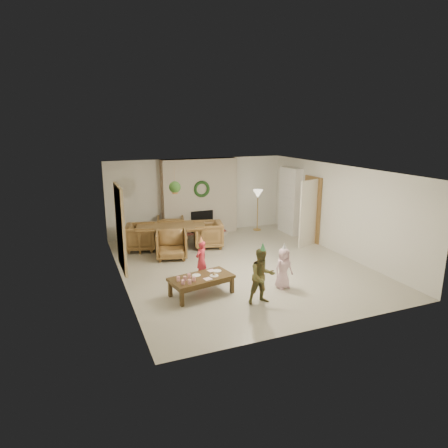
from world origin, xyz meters
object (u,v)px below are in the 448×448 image
child_plaid (262,276)px  dining_chair_near (172,245)px  dining_table (171,237)px  coffee_table_top (201,278)px  dining_chair_far (171,228)px  child_pink (283,268)px  dining_chair_left (141,237)px  dining_chair_right (208,234)px  child_red (201,260)px

child_plaid → dining_chair_near: bearing=109.1°
dining_table → dining_chair_near: dining_chair_near is taller
dining_chair_near → coffee_table_top: dining_chair_near is taller
coffee_table_top → dining_chair_far: bearing=73.3°
dining_chair_near → child_pink: child_pink is taller
coffee_table_top → dining_chair_left: bearing=88.9°
coffee_table_top → dining_chair_right: bearing=57.0°
child_pink → dining_table: bearing=104.0°
dining_chair_far → child_red: bearing=101.7°
dining_chair_near → dining_chair_far: (0.41, 1.69, 0.00)m
dining_chair_near → dining_chair_far: same height
child_pink → dining_chair_near: bearing=112.8°
dining_chair_far → dining_table: bearing=90.0°
dining_chair_near → dining_chair_left: size_ratio=1.00×
dining_chair_near → child_plaid: (1.02, -3.40, 0.20)m
dining_table → dining_chair_left: 0.87m
dining_chair_right → child_pink: bearing=22.7°
child_plaid → dining_chair_far: bearing=99.2°
dining_chair_left → dining_chair_near: bearing=-135.0°
coffee_table_top → child_pink: 1.85m
dining_chair_far → child_red: 3.36m
dining_chair_left → child_plaid: size_ratio=0.73×
coffee_table_top → child_pink: (1.82, -0.33, 0.08)m
coffee_table_top → child_pink: child_pink is taller
dining_chair_near → dining_chair_far: 1.74m
dining_chair_far → child_plaid: bearing=110.4°
dining_chair_far → child_red: child_red is taller
dining_chair_far → child_pink: 4.80m
dining_table → child_pink: 4.07m
dining_chair_left → child_pink: child_pink is taller
dining_chair_left → dining_table: bearing=-90.0°
dining_table → child_red: 2.52m
dining_chair_far → dining_chair_right: 1.40m
dining_chair_near → dining_chair_right: (1.27, 0.59, 0.00)m
dining_table → coffee_table_top: 3.42m
dining_chair_far → coffee_table_top: (-0.42, -4.26, -0.00)m
child_plaid → coffee_table_top: bearing=143.1°
dining_chair_left → child_red: child_red is taller
dining_chair_right → dining_chair_left: bearing=-90.0°
coffee_table_top → child_pink: bearing=-21.3°
coffee_table_top → child_red: 0.95m
dining_chair_left → dining_chair_right: (1.91, -0.46, 0.00)m
dining_chair_near → dining_chair_right: same height
dining_chair_far → child_red: (-0.12, -3.36, 0.08)m
dining_chair_left → coffee_table_top: dining_chair_left is taller
dining_chair_left → child_red: size_ratio=0.92×
dining_chair_far → dining_chair_right: same height
dining_chair_left → dining_chair_right: size_ratio=1.00×
dining_chair_right → child_pink: (0.55, -3.48, 0.08)m
dining_table → child_plaid: child_plaid is taller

